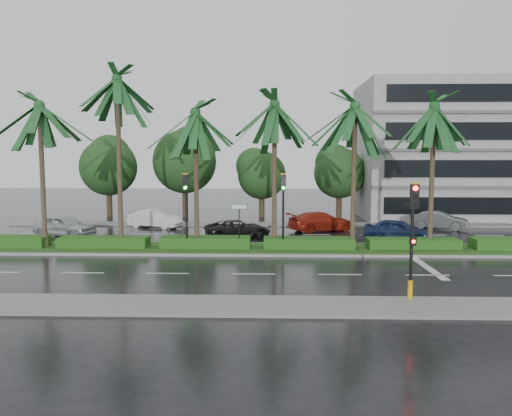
{
  "coord_description": "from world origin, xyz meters",
  "views": [
    {
      "loc": [
        0.76,
        -27.66,
        5.35
      ],
      "look_at": [
        -0.07,
        1.5,
        2.43
      ],
      "focal_mm": 35.0,
      "sensor_mm": 36.0,
      "label": 1
    }
  ],
  "objects_px": {
    "signal_near": "(413,236)",
    "car_white": "(155,219)",
    "car_red": "(321,222)",
    "car_grey": "(439,220)",
    "car_blue": "(398,230)",
    "car_darkgrey": "(238,229)",
    "car_silver": "(65,226)",
    "street_sign": "(239,215)",
    "signal_median_left": "(186,200)"
  },
  "relations": [
    {
      "from": "signal_median_left",
      "to": "car_silver",
      "type": "relative_size",
      "value": 0.99
    },
    {
      "from": "car_red",
      "to": "car_grey",
      "type": "relative_size",
      "value": 1.19
    },
    {
      "from": "signal_near",
      "to": "car_grey",
      "type": "relative_size",
      "value": 1.05
    },
    {
      "from": "street_sign",
      "to": "car_blue",
      "type": "height_order",
      "value": "street_sign"
    },
    {
      "from": "signal_median_left",
      "to": "car_blue",
      "type": "relative_size",
      "value": 1.03
    },
    {
      "from": "signal_median_left",
      "to": "car_grey",
      "type": "bearing_deg",
      "value": 28.94
    },
    {
      "from": "car_white",
      "to": "car_silver",
      "type": "bearing_deg",
      "value": 150.21
    },
    {
      "from": "car_grey",
      "to": "car_silver",
      "type": "bearing_deg",
      "value": 123.14
    },
    {
      "from": "car_white",
      "to": "street_sign",
      "type": "bearing_deg",
      "value": -125.98
    },
    {
      "from": "signal_median_left",
      "to": "car_white",
      "type": "xyz_separation_m",
      "value": [
        -4.11,
        9.96,
        -2.3
      ]
    },
    {
      "from": "car_white",
      "to": "car_red",
      "type": "xyz_separation_m",
      "value": [
        12.61,
        -1.52,
        0.02
      ]
    },
    {
      "from": "car_white",
      "to": "signal_near",
      "type": "bearing_deg",
      "value": -126.33
    },
    {
      "from": "signal_near",
      "to": "car_white",
      "type": "bearing_deg",
      "value": 125.69
    },
    {
      "from": "car_red",
      "to": "car_grey",
      "type": "xyz_separation_m",
      "value": [
        9.0,
        1.23,
        -0.03
      ]
    },
    {
      "from": "car_red",
      "to": "car_grey",
      "type": "height_order",
      "value": "car_red"
    },
    {
      "from": "car_white",
      "to": "car_blue",
      "type": "relative_size",
      "value": 1.0
    },
    {
      "from": "signal_median_left",
      "to": "car_red",
      "type": "bearing_deg",
      "value": 44.81
    },
    {
      "from": "signal_median_left",
      "to": "signal_near",
      "type": "bearing_deg",
      "value": -44.09
    },
    {
      "from": "signal_near",
      "to": "car_darkgrey",
      "type": "bearing_deg",
      "value": 116.42
    },
    {
      "from": "car_red",
      "to": "car_blue",
      "type": "distance_m",
      "value": 6.26
    },
    {
      "from": "street_sign",
      "to": "car_blue",
      "type": "xyz_separation_m",
      "value": [
        10.0,
        3.91,
        -1.41
      ]
    },
    {
      "from": "street_sign",
      "to": "car_darkgrey",
      "type": "bearing_deg",
      "value": 94.47
    },
    {
      "from": "car_silver",
      "to": "car_red",
      "type": "height_order",
      "value": "car_silver"
    },
    {
      "from": "street_sign",
      "to": "car_red",
      "type": "bearing_deg",
      "value": 56.35
    },
    {
      "from": "car_darkgrey",
      "to": "car_blue",
      "type": "xyz_separation_m",
      "value": [
        10.39,
        -1.1,
        0.11
      ]
    },
    {
      "from": "car_red",
      "to": "car_blue",
      "type": "relative_size",
      "value": 1.17
    },
    {
      "from": "signal_median_left",
      "to": "car_darkgrey",
      "type": "height_order",
      "value": "signal_median_left"
    },
    {
      "from": "car_blue",
      "to": "car_white",
      "type": "bearing_deg",
      "value": 93.0
    },
    {
      "from": "signal_median_left",
      "to": "car_white",
      "type": "bearing_deg",
      "value": 112.44
    },
    {
      "from": "signal_near",
      "to": "car_silver",
      "type": "distance_m",
      "value": 24.46
    },
    {
      "from": "car_silver",
      "to": "car_red",
      "type": "xyz_separation_m",
      "value": [
        17.73,
        3.13,
        -0.03
      ]
    },
    {
      "from": "signal_median_left",
      "to": "street_sign",
      "type": "distance_m",
      "value": 3.13
    },
    {
      "from": "car_white",
      "to": "car_darkgrey",
      "type": "relative_size",
      "value": 0.96
    },
    {
      "from": "signal_near",
      "to": "car_red",
      "type": "distance_m",
      "value": 18.28
    },
    {
      "from": "car_grey",
      "to": "car_darkgrey",
      "type": "bearing_deg",
      "value": 130.67
    },
    {
      "from": "signal_near",
      "to": "signal_median_left",
      "type": "bearing_deg",
      "value": 135.91
    },
    {
      "from": "street_sign",
      "to": "signal_median_left",
      "type": "bearing_deg",
      "value": -176.53
    },
    {
      "from": "car_white",
      "to": "car_darkgrey",
      "type": "distance_m",
      "value": 8.25
    },
    {
      "from": "signal_near",
      "to": "car_blue",
      "type": "distance_m",
      "value": 14.21
    },
    {
      "from": "signal_near",
      "to": "car_silver",
      "type": "bearing_deg",
      "value": 142.04
    },
    {
      "from": "street_sign",
      "to": "car_grey",
      "type": "bearing_deg",
      "value": 33.21
    },
    {
      "from": "car_silver",
      "to": "car_blue",
      "type": "bearing_deg",
      "value": -74.62
    },
    {
      "from": "car_silver",
      "to": "car_grey",
      "type": "bearing_deg",
      "value": -62.2
    },
    {
      "from": "car_silver",
      "to": "car_red",
      "type": "bearing_deg",
      "value": -61.46
    },
    {
      "from": "car_silver",
      "to": "car_darkgrey",
      "type": "height_order",
      "value": "car_silver"
    },
    {
      "from": "car_silver",
      "to": "street_sign",
      "type": "bearing_deg",
      "value": -94.23
    },
    {
      "from": "signal_median_left",
      "to": "car_blue",
      "type": "xyz_separation_m",
      "value": [
        13.0,
        4.09,
        -2.28
      ]
    },
    {
      "from": "car_blue",
      "to": "car_darkgrey",
      "type": "bearing_deg",
      "value": 105.92
    },
    {
      "from": "car_silver",
      "to": "car_grey",
      "type": "relative_size",
      "value": 1.06
    },
    {
      "from": "signal_median_left",
      "to": "car_grey",
      "type": "xyz_separation_m",
      "value": [
        17.5,
        9.68,
        -2.32
      ]
    }
  ]
}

